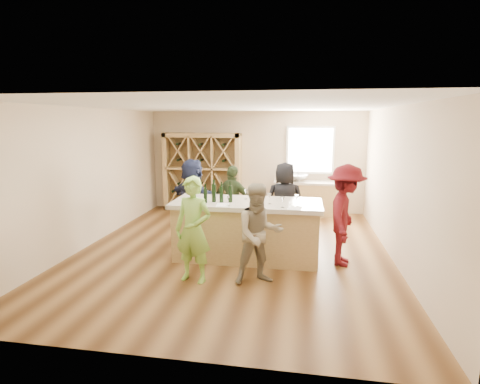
% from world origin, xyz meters
% --- Properties ---
extents(floor, '(6.00, 7.00, 0.10)m').
position_xyz_m(floor, '(0.00, 0.00, -0.05)').
color(floor, brown).
rests_on(floor, ground).
extents(ceiling, '(6.00, 7.00, 0.10)m').
position_xyz_m(ceiling, '(0.00, 0.00, 2.85)').
color(ceiling, white).
rests_on(ceiling, ground).
extents(wall_back, '(6.00, 0.10, 2.80)m').
position_xyz_m(wall_back, '(0.00, 3.55, 1.40)').
color(wall_back, '#C8B191').
rests_on(wall_back, ground).
extents(wall_front, '(6.00, 0.10, 2.80)m').
position_xyz_m(wall_front, '(0.00, -3.55, 1.40)').
color(wall_front, '#C8B191').
rests_on(wall_front, ground).
extents(wall_left, '(0.10, 7.00, 2.80)m').
position_xyz_m(wall_left, '(-3.05, 0.00, 1.40)').
color(wall_left, '#C8B191').
rests_on(wall_left, ground).
extents(wall_right, '(0.10, 7.00, 2.80)m').
position_xyz_m(wall_right, '(3.05, 0.00, 1.40)').
color(wall_right, '#C8B191').
rests_on(wall_right, ground).
extents(window_frame, '(1.30, 0.06, 1.30)m').
position_xyz_m(window_frame, '(1.50, 3.47, 1.75)').
color(window_frame, white).
rests_on(window_frame, wall_back).
extents(window_pane, '(1.18, 0.01, 1.18)m').
position_xyz_m(window_pane, '(1.50, 3.44, 1.75)').
color(window_pane, white).
rests_on(window_pane, wall_back).
extents(wine_rack, '(2.20, 0.45, 2.20)m').
position_xyz_m(wine_rack, '(-1.50, 3.27, 1.10)').
color(wine_rack, '#AB8951').
rests_on(wine_rack, floor).
extents(back_counter_base, '(1.60, 0.58, 0.86)m').
position_xyz_m(back_counter_base, '(1.40, 3.20, 0.43)').
color(back_counter_base, '#AB8951').
rests_on(back_counter_base, floor).
extents(back_counter_top, '(1.70, 0.62, 0.06)m').
position_xyz_m(back_counter_top, '(1.40, 3.20, 0.89)').
color(back_counter_top, '#B9AB98').
rests_on(back_counter_top, back_counter_base).
extents(sink, '(0.54, 0.54, 0.19)m').
position_xyz_m(sink, '(1.20, 3.20, 1.01)').
color(sink, silver).
rests_on(sink, back_counter_top).
extents(faucet, '(0.02, 0.02, 0.30)m').
position_xyz_m(faucet, '(1.20, 3.38, 1.07)').
color(faucet, silver).
rests_on(faucet, back_counter_top).
extents(tasting_counter_base, '(2.60, 1.00, 1.00)m').
position_xyz_m(tasting_counter_base, '(0.32, -0.32, 0.50)').
color(tasting_counter_base, '#AB8951').
rests_on(tasting_counter_base, floor).
extents(tasting_counter_top, '(2.72, 1.12, 0.08)m').
position_xyz_m(tasting_counter_top, '(0.32, -0.32, 1.04)').
color(tasting_counter_top, '#B9AB98').
rests_on(tasting_counter_top, tasting_counter_base).
extents(wine_bottle_b, '(0.08, 0.08, 0.26)m').
position_xyz_m(wine_bottle_b, '(-0.40, -0.57, 1.21)').
color(wine_bottle_b, black).
rests_on(wine_bottle_b, tasting_counter_top).
extents(wine_bottle_c, '(0.11, 0.11, 0.33)m').
position_xyz_m(wine_bottle_c, '(-0.27, -0.46, 1.24)').
color(wine_bottle_c, black).
rests_on(wine_bottle_c, tasting_counter_top).
extents(wine_bottle_d, '(0.10, 0.10, 0.30)m').
position_xyz_m(wine_bottle_d, '(-0.12, -0.50, 1.23)').
color(wine_bottle_d, black).
rests_on(wine_bottle_d, tasting_counter_top).
extents(wine_bottle_e, '(0.10, 0.10, 0.30)m').
position_xyz_m(wine_bottle_e, '(0.03, -0.44, 1.23)').
color(wine_bottle_e, black).
rests_on(wine_bottle_e, tasting_counter_top).
extents(wine_glass_a, '(0.08, 0.08, 0.17)m').
position_xyz_m(wine_glass_a, '(0.05, -0.74, 1.16)').
color(wine_glass_a, white).
rests_on(wine_glass_a, tasting_counter_top).
extents(wine_glass_b, '(0.06, 0.06, 0.16)m').
position_xyz_m(wine_glass_b, '(0.54, -0.77, 1.16)').
color(wine_glass_b, white).
rests_on(wine_glass_b, tasting_counter_top).
extents(wine_glass_c, '(0.07, 0.07, 0.19)m').
position_xyz_m(wine_glass_c, '(0.99, -0.72, 1.17)').
color(wine_glass_c, white).
rests_on(wine_glass_c, tasting_counter_top).
extents(wine_glass_d, '(0.09, 0.09, 0.20)m').
position_xyz_m(wine_glass_d, '(0.74, -0.47, 1.18)').
color(wine_glass_d, white).
rests_on(wine_glass_d, tasting_counter_top).
extents(wine_glass_e, '(0.08, 0.08, 0.19)m').
position_xyz_m(wine_glass_e, '(1.22, -0.56, 1.18)').
color(wine_glass_e, white).
rests_on(wine_glass_e, tasting_counter_top).
extents(tasting_menu_a, '(0.25, 0.32, 0.00)m').
position_xyz_m(tasting_menu_a, '(-0.06, -0.68, 1.08)').
color(tasting_menu_a, white).
rests_on(tasting_menu_a, tasting_counter_top).
extents(tasting_menu_b, '(0.34, 0.38, 0.00)m').
position_xyz_m(tasting_menu_b, '(0.56, -0.74, 1.08)').
color(tasting_menu_b, white).
rests_on(tasting_menu_b, tasting_counter_top).
extents(tasting_menu_c, '(0.27, 0.34, 0.00)m').
position_xyz_m(tasting_menu_c, '(1.20, -0.72, 1.08)').
color(tasting_menu_c, white).
rests_on(tasting_menu_c, tasting_counter_top).
extents(person_near_left, '(0.69, 0.56, 1.69)m').
position_xyz_m(person_near_left, '(-0.36, -1.49, 0.85)').
color(person_near_left, '#8CC64C').
rests_on(person_near_left, floor).
extents(person_near_right, '(0.88, 0.69, 1.60)m').
position_xyz_m(person_near_right, '(0.67, -1.39, 0.80)').
color(person_near_right, gray).
rests_on(person_near_right, floor).
extents(person_server, '(0.74, 1.24, 1.80)m').
position_xyz_m(person_server, '(2.07, -0.36, 0.90)').
color(person_server, '#590F14').
rests_on(person_server, floor).
extents(person_far_mid, '(1.04, 0.75, 1.60)m').
position_xyz_m(person_far_mid, '(-0.15, 0.80, 0.80)').
color(person_far_mid, '#263319').
rests_on(person_far_mid, floor).
extents(person_far_right, '(0.87, 0.61, 1.69)m').
position_xyz_m(person_far_right, '(0.95, 0.80, 0.85)').
color(person_far_right, black).
rests_on(person_far_right, floor).
extents(person_far_left, '(1.67, 1.37, 1.74)m').
position_xyz_m(person_far_left, '(-1.04, 0.79, 0.87)').
color(person_far_left, '#191E38').
rests_on(person_far_left, floor).
extents(wine_glass_f, '(0.07, 0.07, 0.18)m').
position_xyz_m(wine_glass_f, '(0.27, -0.12, 1.17)').
color(wine_glass_f, white).
rests_on(wine_glass_f, tasting_counter_top).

